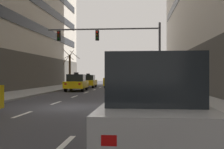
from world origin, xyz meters
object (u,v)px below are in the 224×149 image
Objects in this scene: car_parked_0 at (152,110)px; car_parked_1 at (145,90)px; taxi_driving_2 at (76,83)px; street_tree_1 at (159,68)px; taxi_driving_0 at (113,79)px; taxi_driving_1 at (88,81)px; car_parked_2 at (143,86)px; street_tree_0 at (70,69)px; traffic_signal_0 at (118,43)px; pedestrian_0 at (164,80)px.

car_parked_0 is 0.98× the size of car_parked_1.
street_tree_1 reaches higher than taxi_driving_2.
taxi_driving_1 is (-3.25, 0.23, -0.29)m from taxi_driving_0.
street_tree_1 reaches higher than car_parked_0.
taxi_driving_0 is at bearing 68.06° from taxi_driving_2.
taxi_driving_0 is 19.27m from car_parked_2.
car_parked_2 is at bearing -79.44° from taxi_driving_0.
taxi_driving_0 is 0.90× the size of street_tree_0.
taxi_driving_2 is 0.50× the size of traffic_signal_0.
traffic_signal_0 reaches higher than taxi_driving_2.
taxi_driving_1 is at bearing -154.95° from street_tree_1.
traffic_signal_0 is at bearing -50.55° from taxi_driving_2.
car_parked_2 is 0.85× the size of street_tree_1.
taxi_driving_2 is 0.94× the size of street_tree_1.
taxi_driving_1 is 0.95× the size of taxi_driving_2.
street_tree_0 is (-3.12, 2.67, 1.71)m from taxi_driving_1.
street_tree_0 reaches higher than taxi_driving_2.
car_parked_2 is at bearing -70.53° from taxi_driving_1.
traffic_signal_0 is 1.84× the size of street_tree_0.
street_tree_0 is at bearing 109.86° from car_parked_1.
taxi_driving_0 is 2.96× the size of pedestrian_0.
street_tree_0 is (-6.37, 2.89, 1.43)m from taxi_driving_0.
taxi_driving_1 is 1.02× the size of car_parked_1.
taxi_driving_1 is 0.87× the size of street_tree_0.
taxi_driving_0 is 31.32m from car_parked_0.
street_tree_0 is at bearing 151.25° from pedestrian_0.
taxi_driving_1 is 32.07m from car_parked_0.
taxi_driving_0 is 0.98× the size of taxi_driving_2.
taxi_driving_0 is 7.29m from pedestrian_0.
taxi_driving_1 is 14.82m from traffic_signal_0.
street_tree_0 is at bearing 106.22° from car_parked_0.
pedestrian_0 is at bearing 80.21° from car_parked_2.
taxi_driving_0 is 1.05× the size of car_parked_1.
traffic_signal_0 reaches higher than street_tree_0.
car_parked_0 is at bearing -74.24° from taxi_driving_2.
street_tree_0 reaches higher than taxi_driving_1.
taxi_driving_1 reaches higher than pedestrian_0.
taxi_driving_2 is 9.93m from pedestrian_0.
car_parked_0 is 1.00× the size of car_parked_2.
traffic_signal_0 is at bearing 109.15° from car_parked_2.
car_parked_2 is 23.79m from street_tree_1.
traffic_signal_0 reaches higher than car_parked_0.
car_parked_0 is at bearing -83.52° from taxi_driving_0.
traffic_signal_0 is at bearing -115.76° from pedestrian_0.
car_parked_0 is 0.46× the size of traffic_signal_0.
traffic_signal_0 is 1.87× the size of street_tree_1.
street_tree_1 reaches higher than taxi_driving_1.
street_tree_1 is (2.66, 29.15, 1.65)m from car_parked_1.
car_parked_0 is 6.61m from car_parked_1.
street_tree_1 is (12.55, 1.74, 0.17)m from street_tree_0.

